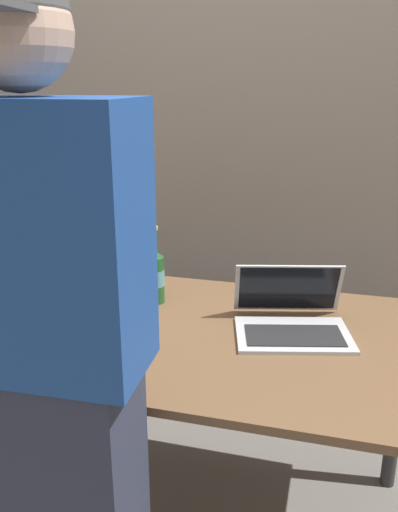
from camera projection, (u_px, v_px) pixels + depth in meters
The scene contains 6 objects.
desk at pixel (196, 356), 1.73m from camera, with size 1.50×0.88×0.77m.
laptop at pixel (291, 318), 1.69m from camera, with size 0.42×0.38×0.19m.
beer_bottle_brown at pixel (131, 273), 1.85m from camera, with size 0.06×0.06×0.32m.
beer_bottle_dark at pixel (154, 274), 1.88m from camera, with size 0.07×0.07×0.28m.
person_figure at pixel (51, 389), 1.16m from camera, with size 0.44×0.30×1.75m.
back_wall at pixel (247, 136), 2.32m from camera, with size 6.00×0.10×2.60m, color gray.
Camera 1 is at (0.41, -1.48, 1.53)m, focal length 37.22 mm.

